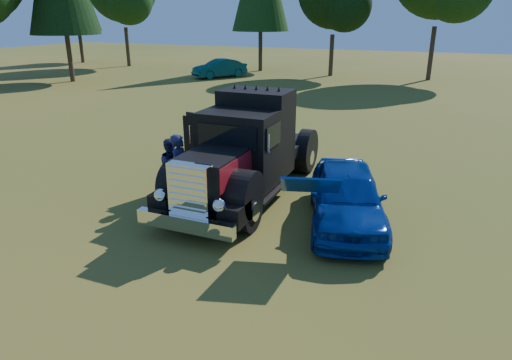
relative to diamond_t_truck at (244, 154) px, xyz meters
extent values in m
plane|color=#3D4F17|center=(-0.58, -1.24, -1.28)|extent=(120.00, 120.00, 0.00)
cylinder|color=#2D2116|center=(3.42, 28.76, 0.79)|extent=(0.36, 0.36, 4.14)
cylinder|color=#2D2116|center=(-22.58, 16.76, 1.06)|extent=(0.36, 0.36, 4.68)
cylinder|color=#2D2116|center=(-11.58, 29.26, 1.06)|extent=(0.36, 0.36, 4.68)
cylinder|color=#2D2116|center=(-25.58, 27.76, 0.61)|extent=(0.36, 0.36, 3.78)
sphere|color=black|center=(-24.32, 26.92, 5.02)|extent=(4.62, 4.62, 4.62)
cylinder|color=#2D2116|center=(-32.58, 28.76, 0.88)|extent=(0.36, 0.36, 4.32)
cylinder|color=#2D2116|center=(-4.58, 28.26, 0.43)|extent=(0.36, 0.36, 3.42)
sphere|color=black|center=(-3.44, 27.50, 4.42)|extent=(4.18, 4.18, 4.18)
cylinder|color=black|center=(-1.04, -2.08, -0.73)|extent=(0.32, 1.10, 1.10)
cylinder|color=black|center=(1.06, -2.08, -0.73)|extent=(0.32, 1.10, 1.10)
cylinder|color=black|center=(-1.04, 2.72, -0.73)|extent=(0.32, 1.10, 1.10)
cylinder|color=black|center=(1.06, 2.72, -0.73)|extent=(0.32, 1.10, 1.10)
cylinder|color=black|center=(-0.71, 2.72, -0.73)|extent=(0.32, 1.10, 1.10)
cylinder|color=black|center=(0.73, 2.72, -0.73)|extent=(0.32, 1.10, 1.10)
cube|color=black|center=(0.01, 0.52, -0.66)|extent=(1.60, 6.40, 0.28)
cube|color=white|center=(0.01, -3.33, -0.73)|extent=(2.50, 0.22, 0.36)
cube|color=white|center=(0.01, -3.03, -0.03)|extent=(1.05, 0.30, 1.30)
cube|color=black|center=(0.01, -1.98, 0.02)|extent=(1.35, 1.80, 1.10)
cube|color=maroon|center=(-0.68, -1.98, 0.22)|extent=(0.02, 1.80, 0.60)
cube|color=maroon|center=(0.70, -1.98, 0.22)|extent=(0.02, 1.80, 0.60)
cylinder|color=black|center=(-0.94, -2.08, -0.33)|extent=(0.55, 1.24, 1.24)
cylinder|color=black|center=(0.96, -2.08, -0.33)|extent=(0.55, 1.24, 1.24)
sphere|color=white|center=(-0.77, -3.10, -0.23)|extent=(0.32, 0.32, 0.32)
sphere|color=white|center=(0.79, -3.10, -0.23)|extent=(0.32, 0.32, 0.32)
cube|color=black|center=(0.01, -0.43, 0.27)|extent=(2.05, 1.30, 2.10)
cube|color=black|center=(0.01, -1.10, 0.77)|extent=(1.70, 0.05, 0.65)
cube|color=black|center=(0.01, 0.87, 0.47)|extent=(2.05, 1.30, 2.50)
cube|color=black|center=(0.01, 2.52, -0.33)|extent=(2.00, 2.00, 0.35)
cube|color=black|center=(-1.57, 0.16, 0.17)|extent=(1.10, 0.18, 1.50)
cube|color=maroon|center=(-1.57, 0.21, 0.02)|extent=(0.85, 0.11, 0.75)
imported|color=#083FB4|center=(3.16, -0.73, -0.52)|extent=(3.01, 4.81, 1.53)
cube|color=#083FB4|center=(2.67, -2.35, 0.27)|extent=(1.51, 1.26, 0.67)
imported|color=#21264E|center=(-1.39, -1.21, -0.27)|extent=(0.54, 0.77, 2.02)
imported|color=#1D2D44|center=(-1.84, -0.95, -0.38)|extent=(0.89, 1.02, 1.79)
imported|color=#093934|center=(-12.90, 23.46, -0.53)|extent=(3.88, 4.66, 1.50)
camera|label=1|loc=(5.21, -11.43, 3.81)|focal=32.00mm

